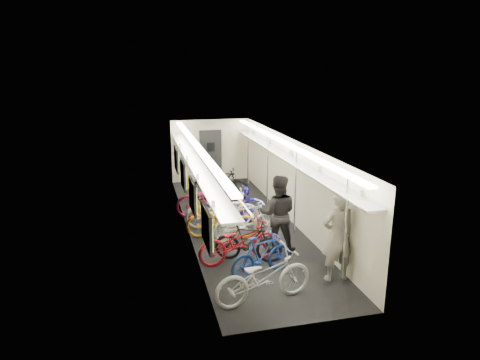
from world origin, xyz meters
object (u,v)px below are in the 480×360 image
passenger_mid (278,214)px  backpack (365,225)px  bicycle_0 (264,276)px  passenger_near (338,236)px  bicycle_1 (262,255)px

passenger_mid → backpack: 2.30m
bicycle_0 → passenger_near: (1.73, 0.49, 0.46)m
bicycle_1 → backpack: backpack is taller
bicycle_0 → passenger_near: size_ratio=1.01×
backpack → bicycle_0: bearing=172.3°
bicycle_1 → passenger_near: (1.47, -0.54, 0.52)m
bicycle_0 → passenger_mid: bearing=-34.0°
bicycle_1 → passenger_near: passenger_near is taller
bicycle_0 → bicycle_1: (0.26, 1.03, -0.06)m
bicycle_0 → passenger_near: 1.85m
passenger_near → passenger_mid: 1.84m
bicycle_0 → backpack: size_ratio=5.22×
passenger_near → backpack: size_ratio=5.16×
passenger_near → bicycle_0: bearing=12.4°
bicycle_1 → bicycle_0: bearing=146.8°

